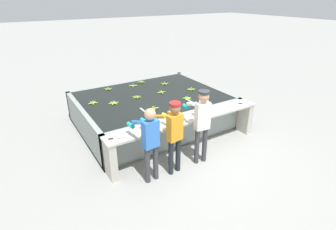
# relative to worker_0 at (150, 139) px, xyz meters

# --- Properties ---
(ground_plane) EXTENTS (80.00, 80.00, 0.00)m
(ground_plane) POSITION_rel_worker_0_xyz_m (1.28, 0.27, -0.97)
(ground_plane) COLOR #999993
(ground_plane) RESTS_ON ground
(wash_tank) EXTENTS (4.11, 3.18, 0.90)m
(wash_tank) POSITION_rel_worker_0_xyz_m (1.28, 2.30, -0.53)
(wash_tank) COLOR gray
(wash_tank) RESTS_ON ground
(work_ledge) EXTENTS (4.11, 0.45, 0.90)m
(work_ledge) POSITION_rel_worker_0_xyz_m (1.28, 0.50, -0.34)
(work_ledge) COLOR #B7B2A3
(work_ledge) RESTS_ON ground
(worker_0) EXTENTS (0.44, 0.72, 1.63)m
(worker_0) POSITION_rel_worker_0_xyz_m (0.00, 0.00, 0.00)
(worker_0) COLOR #38383D
(worker_0) RESTS_ON ground
(worker_1) EXTENTS (0.46, 0.74, 1.64)m
(worker_1) POSITION_rel_worker_0_xyz_m (0.55, -0.01, 0.02)
(worker_1) COLOR #1E2328
(worker_1) RESTS_ON ground
(worker_2) EXTENTS (0.47, 0.74, 1.74)m
(worker_2) POSITION_rel_worker_0_xyz_m (1.28, -0.00, 0.09)
(worker_2) COLOR #38383D
(worker_2) RESTS_ON ground
(banana_bunch_floating_0) EXTENTS (0.28, 0.28, 0.08)m
(banana_bunch_floating_0) POSITION_rel_worker_0_xyz_m (1.63, 2.34, -0.06)
(banana_bunch_floating_0) COLOR #8CB738
(banana_bunch_floating_0) RESTS_ON wash_tank
(banana_bunch_floating_1) EXTENTS (0.28, 0.27, 0.08)m
(banana_bunch_floating_1) POSITION_rel_worker_0_xyz_m (0.12, 2.28, -0.06)
(banana_bunch_floating_1) COLOR #9EC642
(banana_bunch_floating_1) RESTS_ON wash_tank
(banana_bunch_floating_2) EXTENTS (0.28, 0.27, 0.08)m
(banana_bunch_floating_2) POSITION_rel_worker_0_xyz_m (2.00, 0.98, -0.06)
(banana_bunch_floating_2) COLOR #93BC3D
(banana_bunch_floating_2) RESTS_ON wash_tank
(banana_bunch_floating_3) EXTENTS (0.27, 0.28, 0.08)m
(banana_bunch_floating_3) POSITION_rel_worker_0_xyz_m (1.99, 1.53, -0.06)
(banana_bunch_floating_3) COLOR #93BC3D
(banana_bunch_floating_3) RESTS_ON wash_tank
(banana_bunch_floating_4) EXTENTS (0.28, 0.27, 0.08)m
(banana_bunch_floating_4) POSITION_rel_worker_0_xyz_m (1.57, 3.55, -0.06)
(banana_bunch_floating_4) COLOR #75A333
(banana_bunch_floating_4) RESTS_ON wash_tank
(banana_bunch_floating_5) EXTENTS (0.28, 0.28, 0.08)m
(banana_bunch_floating_5) POSITION_rel_worker_0_xyz_m (0.84, 2.36, -0.06)
(banana_bunch_floating_5) COLOR #75A333
(banana_bunch_floating_5) RESTS_ON wash_tank
(banana_bunch_floating_6) EXTENTS (0.28, 0.28, 0.08)m
(banana_bunch_floating_6) POSITION_rel_worker_0_xyz_m (0.86, 1.40, -0.06)
(banana_bunch_floating_6) COLOR #93BC3D
(banana_bunch_floating_6) RESTS_ON wash_tank
(banana_bunch_floating_7) EXTENTS (0.28, 0.28, 0.08)m
(banana_bunch_floating_7) POSITION_rel_worker_0_xyz_m (2.54, 2.09, -0.06)
(banana_bunch_floating_7) COLOR #75A333
(banana_bunch_floating_7) RESTS_ON wash_tank
(banana_bunch_floating_8) EXTENTS (0.27, 0.28, 0.08)m
(banana_bunch_floating_8) POSITION_rel_worker_0_xyz_m (0.39, 3.45, -0.06)
(banana_bunch_floating_8) COLOR #75A333
(banana_bunch_floating_8) RESTS_ON wash_tank
(banana_bunch_floating_9) EXTENTS (0.27, 0.27, 0.08)m
(banana_bunch_floating_9) POSITION_rel_worker_0_xyz_m (1.17, 3.34, -0.06)
(banana_bunch_floating_9) COLOR #9EC642
(banana_bunch_floating_9) RESTS_ON wash_tank
(banana_bunch_floating_10) EXTENTS (0.27, 0.28, 0.08)m
(banana_bunch_floating_10) POSITION_rel_worker_0_xyz_m (-0.35, 2.58, -0.06)
(banana_bunch_floating_10) COLOR #93BC3D
(banana_bunch_floating_10) RESTS_ON wash_tank
(banana_bunch_floating_11) EXTENTS (0.28, 0.27, 0.08)m
(banana_bunch_floating_11) POSITION_rel_worker_0_xyz_m (2.13, 2.99, -0.06)
(banana_bunch_floating_11) COLOR #7FAD33
(banana_bunch_floating_11) RESTS_ON wash_tank
(banana_bunch_ledge_0) EXTENTS (0.27, 0.27, 0.08)m
(banana_bunch_ledge_0) POSITION_rel_worker_0_xyz_m (1.01, 0.50, -0.05)
(banana_bunch_ledge_0) COLOR #93BC3D
(banana_bunch_ledge_0) RESTS_ON work_ledge
(banana_bunch_ledge_1) EXTENTS (0.25, 0.25, 0.08)m
(banana_bunch_ledge_1) POSITION_rel_worker_0_xyz_m (1.94, 0.58, -0.05)
(banana_bunch_ledge_1) COLOR #75A333
(banana_bunch_ledge_1) RESTS_ON work_ledge
(banana_bunch_ledge_2) EXTENTS (0.27, 0.28, 0.08)m
(banana_bunch_ledge_2) POSITION_rel_worker_0_xyz_m (1.61, 0.48, -0.05)
(banana_bunch_ledge_2) COLOR #9EC642
(banana_bunch_ledge_2) RESTS_ON work_ledge
(knife_0) EXTENTS (0.34, 0.13, 0.02)m
(knife_0) POSITION_rel_worker_0_xyz_m (3.05, 0.47, -0.06)
(knife_0) COLOR silver
(knife_0) RESTS_ON work_ledge
(knife_1) EXTENTS (0.34, 0.13, 0.02)m
(knife_1) POSITION_rel_worker_0_xyz_m (-0.55, 0.49, -0.06)
(knife_1) COLOR silver
(knife_1) RESTS_ON work_ledge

